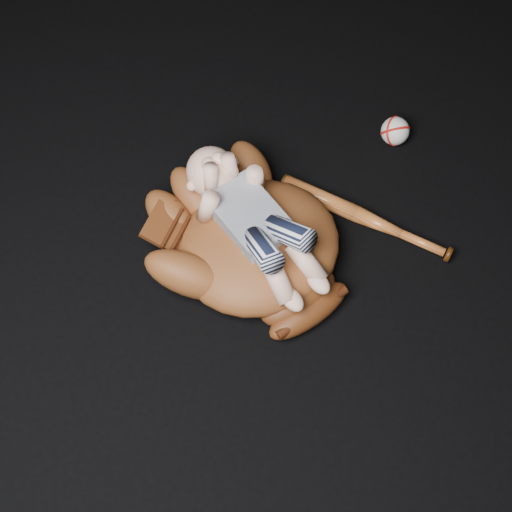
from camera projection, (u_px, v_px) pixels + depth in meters
name	position (u px, v px, depth m)	size (l,w,h in m)	color
baseball_glove	(259.00, 241.00, 1.40)	(0.41, 0.47, 0.15)	#602F14
newborn_baby	(258.00, 224.00, 1.35)	(0.18, 0.38, 0.15)	beige
baseball_bat	(366.00, 218.00, 1.49)	(0.04, 0.39, 0.04)	#B05622
baseball	(395.00, 131.00, 1.59)	(0.06, 0.06, 0.06)	white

